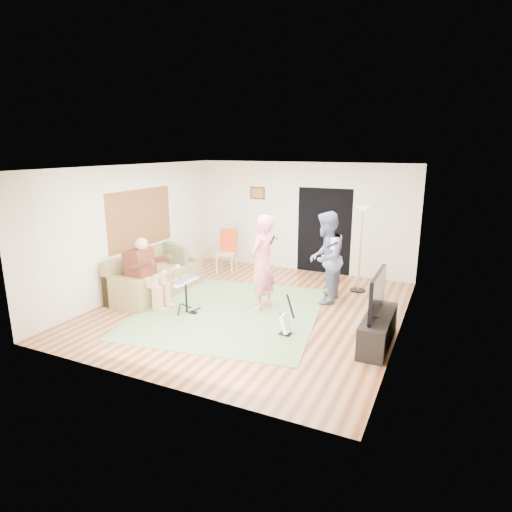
% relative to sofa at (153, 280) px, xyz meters
% --- Properties ---
extents(floor, '(6.00, 6.00, 0.00)m').
position_rel_sofa_xyz_m(floor, '(2.30, 0.07, -0.30)').
color(floor, brown).
rests_on(floor, ground).
extents(walls, '(5.50, 6.00, 2.70)m').
position_rel_sofa_xyz_m(walls, '(2.30, 0.07, 1.05)').
color(walls, beige).
rests_on(walls, floor).
extents(ceiling, '(6.00, 6.00, 0.00)m').
position_rel_sofa_xyz_m(ceiling, '(2.30, 0.07, 2.40)').
color(ceiling, white).
rests_on(ceiling, walls).
extents(window_blinds, '(0.00, 2.05, 2.05)m').
position_rel_sofa_xyz_m(window_blinds, '(-0.45, 0.27, 1.25)').
color(window_blinds, '#93582D').
rests_on(window_blinds, walls).
extents(doorway, '(2.10, 0.00, 2.10)m').
position_rel_sofa_xyz_m(doorway, '(2.85, 3.06, 0.75)').
color(doorway, black).
rests_on(doorway, walls).
extents(picture_frame, '(0.42, 0.03, 0.32)m').
position_rel_sofa_xyz_m(picture_frame, '(1.05, 3.06, 1.60)').
color(picture_frame, '#3F2314').
rests_on(picture_frame, walls).
extents(area_rug, '(3.82, 4.04, 0.02)m').
position_rel_sofa_xyz_m(area_rug, '(2.01, -0.27, -0.29)').
color(area_rug, '#5B7B4B').
rests_on(area_rug, floor).
extents(sofa, '(0.91, 2.21, 0.89)m').
position_rel_sofa_xyz_m(sofa, '(0.00, 0.00, 0.00)').
color(sofa, olive).
rests_on(sofa, floor).
extents(drummer, '(0.89, 0.50, 1.36)m').
position_rel_sofa_xyz_m(drummer, '(0.43, -0.65, 0.23)').
color(drummer, '#582818').
rests_on(drummer, sofa).
extents(drum_kit, '(0.37, 0.65, 0.67)m').
position_rel_sofa_xyz_m(drum_kit, '(1.30, -0.65, -0.00)').
color(drum_kit, black).
rests_on(drum_kit, floor).
extents(singer, '(0.52, 0.72, 1.84)m').
position_rel_sofa_xyz_m(singer, '(2.49, 0.17, 0.62)').
color(singer, pink).
rests_on(singer, floor).
extents(microphone, '(0.06, 0.06, 0.24)m').
position_rel_sofa_xyz_m(microphone, '(2.69, 0.17, 1.07)').
color(microphone, black).
rests_on(microphone, singer).
extents(guitarist, '(0.75, 0.93, 1.84)m').
position_rel_sofa_xyz_m(guitarist, '(3.48, 1.04, 0.62)').
color(guitarist, slate).
rests_on(guitarist, floor).
extents(guitar_held, '(0.20, 0.61, 0.26)m').
position_rel_sofa_xyz_m(guitar_held, '(3.68, 1.04, 0.95)').
color(guitar_held, white).
rests_on(guitar_held, guitarist).
extents(guitar_spare, '(0.26, 0.23, 0.73)m').
position_rel_sofa_xyz_m(guitar_spare, '(3.36, -0.78, -0.09)').
color(guitar_spare, black).
rests_on(guitar_spare, floor).
extents(torchiere_lamp, '(0.33, 0.33, 1.84)m').
position_rel_sofa_xyz_m(torchiere_lamp, '(3.96, 2.01, 0.97)').
color(torchiere_lamp, black).
rests_on(torchiere_lamp, floor).
extents(dining_chair, '(0.53, 0.56, 1.06)m').
position_rel_sofa_xyz_m(dining_chair, '(0.68, 2.08, 0.08)').
color(dining_chair, '#CDB285').
rests_on(dining_chair, floor).
extents(tv_cabinet, '(0.40, 1.40, 0.50)m').
position_rel_sofa_xyz_m(tv_cabinet, '(4.80, -0.50, -0.05)').
color(tv_cabinet, black).
rests_on(tv_cabinet, floor).
extents(television, '(0.06, 1.13, 0.67)m').
position_rel_sofa_xyz_m(television, '(4.75, -0.50, 0.55)').
color(television, black).
rests_on(television, tv_cabinet).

